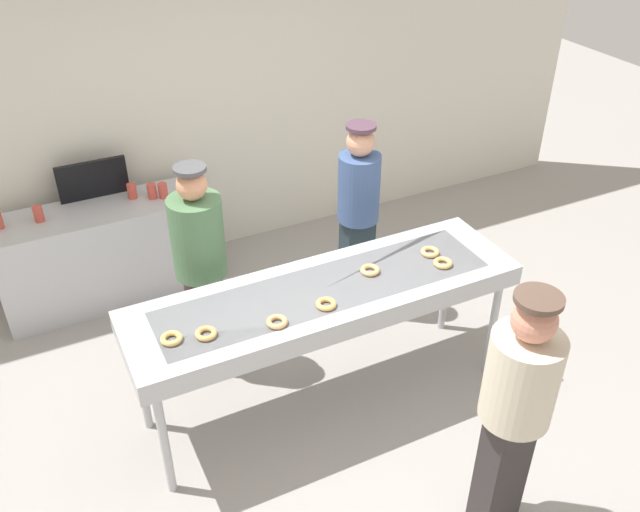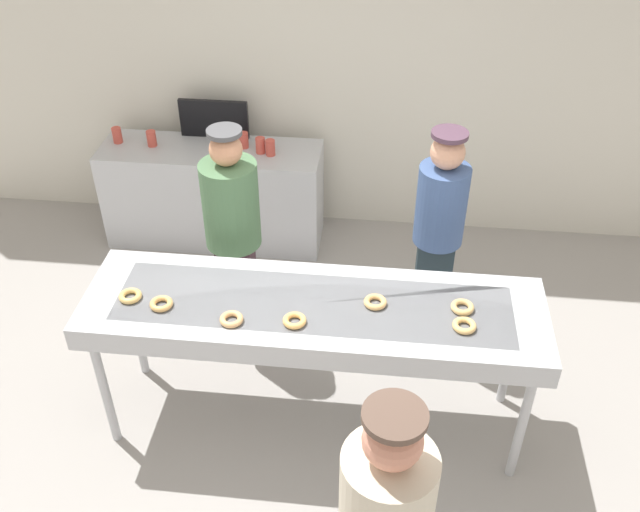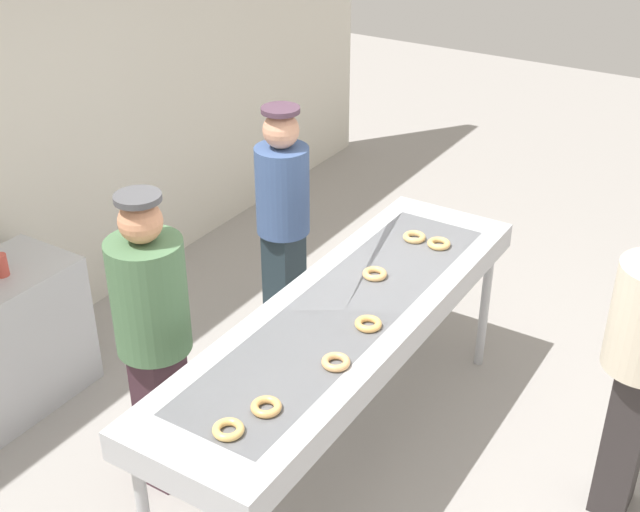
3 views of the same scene
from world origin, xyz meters
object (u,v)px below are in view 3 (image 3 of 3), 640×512
object	(u,v)px
worker_baker	(283,220)
fryer_conveyor	(346,322)
glazed_donut_2	(336,362)
glazed_donut_3	(414,237)
glazed_donut_5	(439,244)
glazed_donut_4	(368,324)
glazed_donut_6	(375,274)
glazed_donut_0	(266,407)
worker_assistant	(153,327)
glazed_donut_1	(228,430)
paper_cup_1	(1,265)

from	to	relation	value
worker_baker	fryer_conveyor	bearing A→B (deg)	42.94
glazed_donut_2	glazed_donut_3	world-z (taller)	same
glazed_donut_3	glazed_donut_5	xyz separation A→B (m)	(0.00, -0.15, 0.00)
glazed_donut_4	worker_baker	xyz separation A→B (m)	(0.81, 1.05, -0.07)
worker_baker	glazed_donut_4	bearing A→B (deg)	44.98
fryer_conveyor	glazed_donut_4	xyz separation A→B (m)	(-0.08, -0.17, 0.09)
glazed_donut_6	worker_baker	size ratio (longest dim) A/B	0.08
glazed_donut_0	glazed_donut_2	size ratio (longest dim) A/B	1.00
glazed_donut_3	glazed_donut_6	xyz separation A→B (m)	(-0.48, -0.01, 0.00)
glazed_donut_4	worker_baker	world-z (taller)	worker_baker
glazed_donut_5	glazed_donut_2	bearing A→B (deg)	-176.12
glazed_donut_2	glazed_donut_6	xyz separation A→B (m)	(0.77, 0.23, 0.00)
glazed_donut_0	worker_baker	bearing A→B (deg)	32.28
worker_assistant	glazed_donut_3	bearing A→B (deg)	162.40
glazed_donut_3	glazed_donut_6	distance (m)	0.48
glazed_donut_1	glazed_donut_6	distance (m)	1.39
worker_assistant	paper_cup_1	distance (m)	1.17
glazed_donut_6	glazed_donut_5	bearing A→B (deg)	-16.38
glazed_donut_3	fryer_conveyor	bearing A→B (deg)	-177.36
glazed_donut_0	paper_cup_1	distance (m)	2.02
glazed_donut_0	worker_baker	size ratio (longest dim) A/B	0.08
fryer_conveyor	glazed_donut_5	bearing A→B (deg)	-7.77
fryer_conveyor	glazed_donut_6	size ratio (longest dim) A/B	20.11
glazed_donut_1	glazed_donut_4	xyz separation A→B (m)	(0.95, -0.10, 0.00)
glazed_donut_6	worker_assistant	world-z (taller)	worker_assistant
glazed_donut_2	fryer_conveyor	bearing A→B (deg)	25.11
glazed_donut_0	glazed_donut_4	world-z (taller)	same
glazed_donut_6	paper_cup_1	distance (m)	2.07
glazed_donut_3	paper_cup_1	size ratio (longest dim) A/B	1.01
glazed_donut_0	glazed_donut_4	distance (m)	0.76
glazed_donut_1	glazed_donut_6	world-z (taller)	same
glazed_donut_0	paper_cup_1	world-z (taller)	glazed_donut_0
glazed_donut_1	glazed_donut_3	xyz separation A→B (m)	(1.87, 0.11, 0.00)
glazed_donut_5	worker_assistant	bearing A→B (deg)	150.10
glazed_donut_1	glazed_donut_5	size ratio (longest dim) A/B	1.00
glazed_donut_5	worker_baker	bearing A→B (deg)	96.26
glazed_donut_4	glazed_donut_5	xyz separation A→B (m)	(0.91, 0.06, 0.00)
glazed_donut_2	glazed_donut_6	bearing A→B (deg)	16.47
glazed_donut_0	glazed_donut_3	bearing A→B (deg)	5.25
glazed_donut_5	paper_cup_1	bearing A→B (deg)	124.85
glazed_donut_1	paper_cup_1	size ratio (longest dim) A/B	1.01
glazed_donut_0	glazed_donut_1	xyz separation A→B (m)	(-0.19, 0.05, 0.00)
glazed_donut_2	glazed_donut_5	distance (m)	1.26
glazed_donut_4	glazed_donut_5	world-z (taller)	same
glazed_donut_0	glazed_donut_6	bearing A→B (deg)	6.93
glazed_donut_6	worker_assistant	distance (m)	1.18
worker_baker	paper_cup_1	bearing A→B (deg)	-45.67
glazed_donut_0	paper_cup_1	size ratio (longest dim) A/B	1.01
paper_cup_1	glazed_donut_3	bearing A→B (deg)	-53.04
glazed_donut_2	glazed_donut_3	bearing A→B (deg)	10.70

